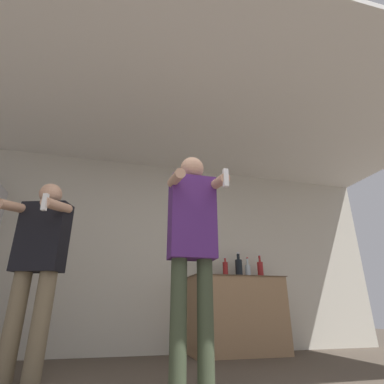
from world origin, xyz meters
name	(u,v)px	position (x,y,z in m)	size (l,w,h in m)	color
wall_back	(146,251)	(0.00, 2.74, 1.27)	(7.00, 0.06, 2.55)	beige
ceiling_slab	(167,111)	(0.00, 1.35, 2.57)	(7.00, 3.23, 0.05)	silver
counter	(237,315)	(1.16, 2.44, 0.46)	(1.22, 0.57, 0.93)	#997551
bottle_red_label	(239,267)	(1.25, 2.50, 1.06)	(0.10, 0.10, 0.35)	black
bottle_green_wine	(205,266)	(0.77, 2.50, 1.06)	(0.08, 0.08, 0.33)	#194723
bottle_dark_rum	(260,269)	(1.57, 2.50, 1.05)	(0.08, 0.08, 0.33)	maroon
bottle_brown_liquor	(248,270)	(1.39, 2.50, 1.02)	(0.07, 0.07, 0.28)	silver
bottle_short_whiskey	(225,269)	(1.06, 2.50, 1.03)	(0.07, 0.07, 0.27)	maroon
person_woman_foreground	(192,239)	(0.16, 0.83, 1.04)	(0.42, 0.45, 1.75)	#38422D
person_man_side	(38,259)	(-1.06, 1.52, 0.94)	(0.58, 0.62, 1.65)	#75664C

